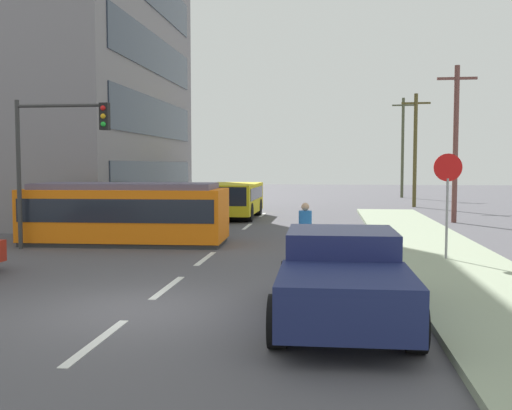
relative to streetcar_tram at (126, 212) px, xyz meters
name	(u,v)px	position (x,y,z in m)	size (l,w,h in m)	color
ground_plane	(229,241)	(3.38, 1.15, -1.08)	(120.00, 120.00, 0.00)	#4E4C52
sidewalk_curb_right	(448,261)	(10.18, -2.85, -1.01)	(3.20, 36.00, 0.14)	gray
lane_stripe_0	(97,341)	(3.38, -10.85, -1.08)	(0.16, 2.40, 0.01)	silver
lane_stripe_1	(168,287)	(3.38, -6.85, -1.08)	(0.16, 2.40, 0.01)	silver
lane_stripe_2	(205,259)	(3.38, -2.85, -1.08)	(0.16, 2.40, 0.01)	silver
lane_stripe_3	(247,227)	(3.38, 6.00, -1.08)	(0.16, 2.40, 0.01)	silver
lane_stripe_4	(262,215)	(3.38, 12.00, -1.08)	(0.16, 2.40, 0.01)	silver
corner_building	(5,2)	(-9.96, 10.06, 10.12)	(16.22, 15.61, 22.40)	gray
streetcar_tram	(126,212)	(0.00, 0.00, 0.00)	(6.89, 2.74, 2.09)	orange
city_bus	(232,198)	(2.07, 9.93, -0.07)	(2.57, 5.50, 1.76)	gold
pedestrian_crossing	(305,229)	(6.27, -3.21, -0.14)	(0.50, 0.36, 1.67)	navy
pickup_truck_parked	(342,276)	(7.13, -9.26, -0.28)	(2.33, 5.03, 1.55)	navy
parked_sedan_mid	(124,215)	(-1.51, 3.96, -0.46)	(2.09, 4.51, 1.19)	black
parked_sedan_far	(163,205)	(-1.54, 9.85, -0.46)	(2.11, 4.17, 1.19)	black
parked_sedan_furthest	(191,199)	(-1.44, 15.76, -0.46)	(2.16, 4.61, 1.19)	silver
stop_sign	(448,184)	(10.12, -2.83, 1.11)	(0.76, 0.07, 2.88)	gray
traffic_light_mast	(55,144)	(-1.70, -1.63, 2.29)	(3.11, 0.33, 4.77)	#333333
utility_pole_mid	(456,141)	(12.78, 9.01, 2.75)	(1.80, 0.24, 7.30)	brown
utility_pole_far	(415,148)	(12.40, 19.12, 2.70)	(1.80, 0.24, 7.22)	brown
utility_pole_distant	(403,146)	(12.97, 30.12, 3.19)	(1.80, 0.24, 8.18)	#4A4F37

